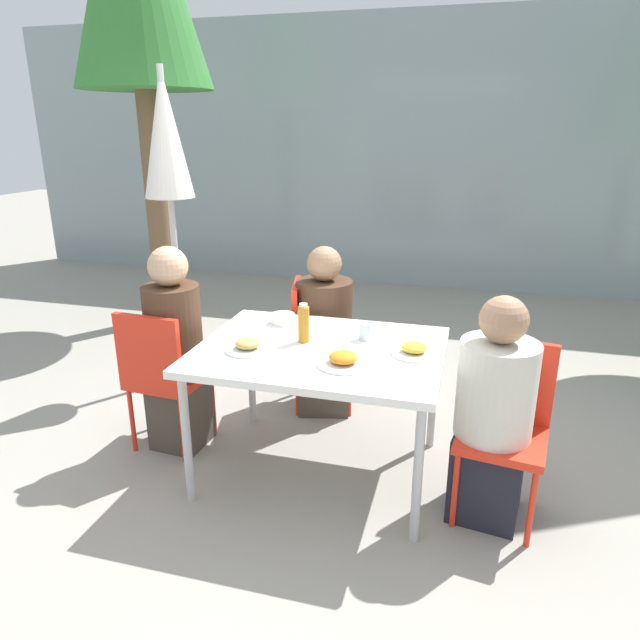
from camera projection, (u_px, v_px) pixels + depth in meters
ground_plane at (320, 470)px, 3.19m from camera, size 24.00×24.00×0.00m
building_facade at (416, 156)px, 6.49m from camera, size 10.00×0.20×3.00m
dining_table at (320, 358)px, 2.97m from camera, size 1.26×0.97×0.74m
chair_left at (161, 371)px, 3.25m from camera, size 0.43×0.43×0.86m
person_left at (176, 354)px, 3.28m from camera, size 0.32×0.32×1.21m
chair_right at (506, 417)px, 2.73m from camera, size 0.45×0.45×0.86m
person_right at (493, 418)px, 2.68m from camera, size 0.37×0.37×1.12m
chair_far at (312, 335)px, 3.79m from camera, size 0.48×0.48×0.86m
person_far at (324, 336)px, 3.74m from camera, size 0.40×0.40×1.11m
closed_umbrella at (167, 154)px, 3.84m from camera, size 0.36×0.36×2.20m
plate_0 at (343, 360)px, 2.72m from camera, size 0.25×0.25×0.07m
plate_1 at (414, 350)px, 2.85m from camera, size 0.23×0.23×0.06m
plate_2 at (248, 346)px, 2.90m from camera, size 0.23×0.23×0.06m
bottle at (304, 324)px, 2.99m from camera, size 0.06×0.06×0.21m
drinking_cup at (365, 331)px, 3.04m from camera, size 0.07×0.07×0.10m
salad_bowl at (283, 319)px, 3.30m from camera, size 0.14×0.14×0.06m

